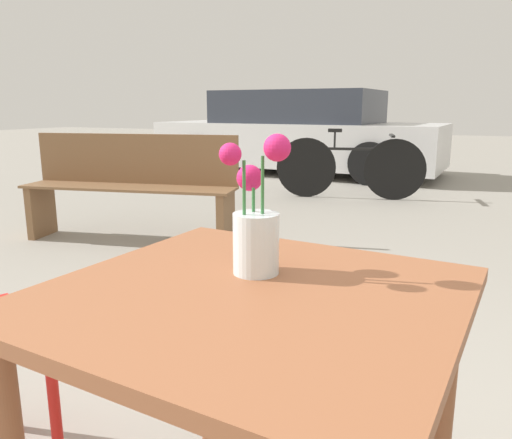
# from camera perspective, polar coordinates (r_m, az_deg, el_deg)

# --- Properties ---
(table_front) EXTENTS (0.85, 0.83, 0.71)m
(table_front) POSITION_cam_1_polar(r_m,az_deg,el_deg) (1.03, -0.58, -14.03)
(table_front) COLOR brown
(table_front) RESTS_ON ground_plane
(flower_vase) EXTENTS (0.13, 0.13, 0.30)m
(flower_vase) POSITION_cam_1_polar(r_m,az_deg,el_deg) (1.05, 0.00, -1.20)
(flower_vase) COLOR silver
(flower_vase) RESTS_ON table_front
(bench_near) EXTENTS (1.76, 0.69, 0.85)m
(bench_near) POSITION_cam_1_polar(r_m,az_deg,el_deg) (4.14, -13.98, 4.11)
(bench_near) COLOR brown
(bench_near) RESTS_ON ground_plane
(bicycle) EXTENTS (1.70, 0.52, 0.82)m
(bicycle) POSITION_cam_1_polar(r_m,az_deg,el_deg) (5.99, 10.68, 5.89)
(bicycle) COLOR black
(bicycle) RESTS_ON ground_plane
(parked_car) EXTENTS (4.64, 1.99, 1.31)m
(parked_car) POSITION_cam_1_polar(r_m,az_deg,el_deg) (8.28, 4.84, 9.68)
(parked_car) COLOR silver
(parked_car) RESTS_ON ground_plane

